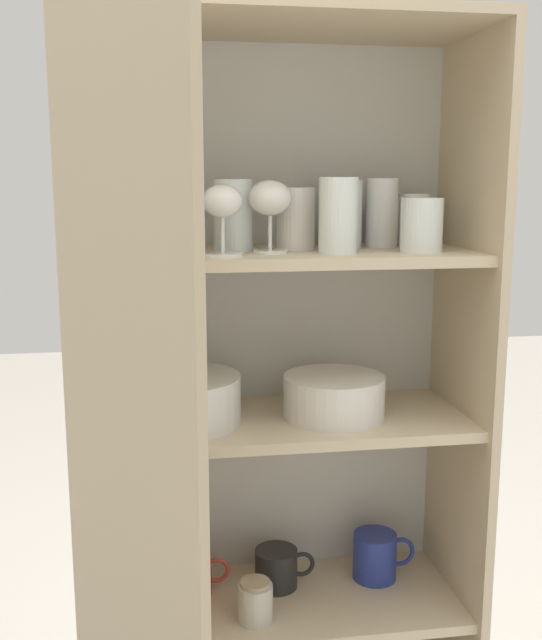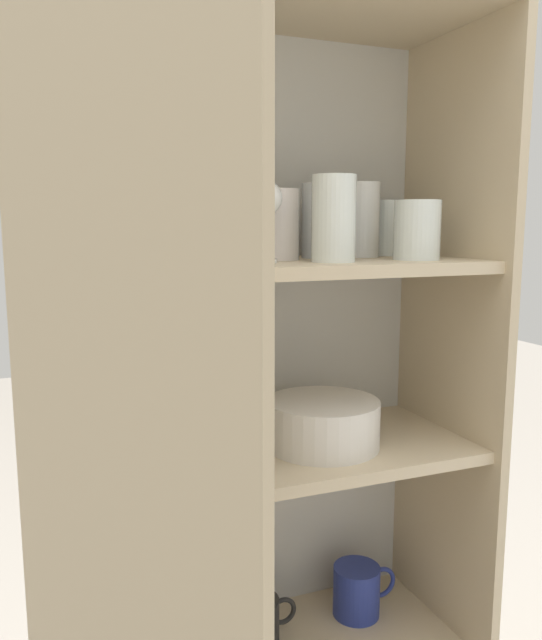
% 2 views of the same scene
% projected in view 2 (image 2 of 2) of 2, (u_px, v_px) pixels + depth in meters
% --- Properties ---
extents(cupboard_back_panel, '(0.75, 0.02, 1.44)m').
position_uv_depth(cupboard_back_panel, '(236.00, 428.00, 1.19)').
color(cupboard_back_panel, silver).
rests_on(cupboard_back_panel, ground_plane).
extents(cupboard_side_left, '(0.02, 0.33, 1.44)m').
position_uv_depth(cupboard_side_left, '(34.00, 490.00, 0.92)').
color(cupboard_side_left, '#CCB793').
rests_on(cupboard_side_left, ground_plane).
extents(cupboard_side_right, '(0.02, 0.33, 1.44)m').
position_uv_depth(cupboard_side_right, '(444.00, 430.00, 1.18)').
color(cupboard_side_right, '#CCB793').
rests_on(cupboard_side_right, ground_plane).
extents(shelf_board_middle, '(0.71, 0.29, 0.02)m').
position_uv_depth(shelf_board_middle, '(265.00, 457.00, 1.05)').
color(shelf_board_middle, beige).
extents(shelf_board_upper, '(0.71, 0.29, 0.02)m').
position_uv_depth(shelf_board_upper, '(264.00, 267.00, 1.00)').
color(shelf_board_upper, beige).
extents(cupboard_door, '(0.21, 0.32, 1.44)m').
position_uv_depth(cupboard_door, '(128.00, 597.00, 0.65)').
color(cupboard_door, tan).
rests_on(cupboard_door, ground_plane).
extents(tumbler_glass_0, '(0.06, 0.06, 0.13)m').
position_uv_depth(tumbler_glass_0, '(362.00, 220.00, 1.11)').
color(tumbler_glass_0, white).
rests_on(tumbler_glass_0, shelf_board_upper).
extents(tumbler_glass_1, '(0.07, 0.07, 0.12)m').
position_uv_depth(tumbler_glass_1, '(277.00, 225.00, 1.02)').
color(tumbler_glass_1, silver).
rests_on(tumbler_glass_1, shelf_board_upper).
extents(tumbler_glass_2, '(0.07, 0.07, 0.13)m').
position_uv_depth(tumbler_glass_2, '(209.00, 220.00, 0.97)').
color(tumbler_glass_2, white).
rests_on(tumbler_glass_2, shelf_board_upper).
extents(tumbler_glass_3, '(0.08, 0.08, 0.10)m').
position_uv_depth(tumbler_glass_3, '(417.00, 230.00, 1.03)').
color(tumbler_glass_3, white).
rests_on(tumbler_glass_3, shelf_board_upper).
extents(tumbler_glass_4, '(0.07, 0.07, 0.10)m').
position_uv_depth(tumbler_glass_4, '(388.00, 228.00, 1.17)').
color(tumbler_glass_4, white).
rests_on(tumbler_glass_4, shelf_board_upper).
extents(tumbler_glass_5, '(0.07, 0.07, 0.13)m').
position_uv_depth(tumbler_glass_5, '(334.00, 219.00, 0.97)').
color(tumbler_glass_5, white).
rests_on(tumbler_glass_5, shelf_board_upper).
extents(tumbler_glass_6, '(0.08, 0.08, 0.13)m').
position_uv_depth(tumbler_glass_6, '(139.00, 221.00, 0.83)').
color(tumbler_glass_6, white).
rests_on(tumbler_glass_6, shelf_board_upper).
extents(tumbler_glass_7, '(0.07, 0.07, 0.14)m').
position_uv_depth(tumbler_glass_7, '(130.00, 217.00, 0.98)').
color(tumbler_glass_7, white).
rests_on(tumbler_glass_7, shelf_board_upper).
extents(tumbler_glass_8, '(0.07, 0.07, 0.13)m').
position_uv_depth(tumbler_glass_8, '(323.00, 221.00, 1.08)').
color(tumbler_glass_8, white).
rests_on(tumbler_glass_8, shelf_board_upper).
extents(wine_glass_0, '(0.07, 0.07, 0.12)m').
position_uv_depth(wine_glass_0, '(208.00, 205.00, 0.87)').
color(wine_glass_0, white).
rests_on(wine_glass_0, shelf_board_upper).
extents(wine_glass_1, '(0.08, 0.08, 0.15)m').
position_uv_depth(wine_glass_1, '(92.00, 185.00, 0.87)').
color(wine_glass_1, white).
rests_on(wine_glass_1, shelf_board_upper).
extents(wine_glass_2, '(0.08, 0.08, 0.13)m').
position_uv_depth(wine_glass_2, '(257.00, 202.00, 0.94)').
color(wine_glass_2, white).
rests_on(wine_glass_2, shelf_board_upper).
extents(wine_bottle, '(0.06, 0.06, 0.24)m').
position_uv_depth(wine_bottle, '(62.00, 192.00, 0.96)').
color(wine_bottle, black).
rests_on(wine_bottle, shelf_board_upper).
extents(plate_stack_white, '(0.23, 0.23, 0.09)m').
position_uv_depth(plate_stack_white, '(150.00, 440.00, 0.97)').
color(plate_stack_white, silver).
rests_on(plate_stack_white, shelf_board_middle).
extents(mixing_bowl_large, '(0.19, 0.19, 0.08)m').
position_uv_depth(mixing_bowl_large, '(323.00, 421.00, 1.06)').
color(mixing_bowl_large, silver).
rests_on(mixing_bowl_large, shelf_board_middle).
extents(coffee_mug_primary, '(0.13, 0.09, 0.10)m').
position_uv_depth(coffee_mug_primary, '(357.00, 590.00, 1.22)').
color(coffee_mug_primary, '#283893').
rests_on(coffee_mug_primary, shelf_board_lower).
extents(coffee_mug_extra_2, '(0.12, 0.09, 0.08)m').
position_uv_depth(coffee_mug_extra_2, '(257.00, 619.00, 1.15)').
color(coffee_mug_extra_2, black).
rests_on(coffee_mug_extra_2, shelf_board_lower).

